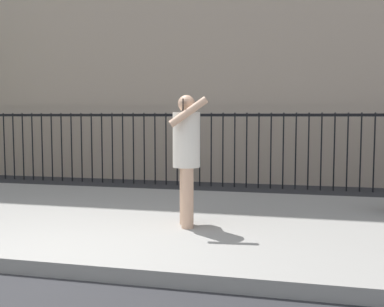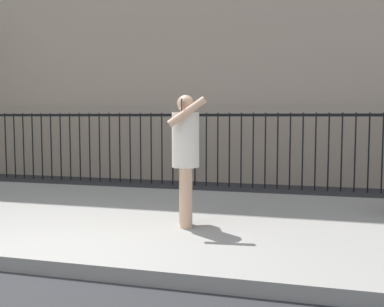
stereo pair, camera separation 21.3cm
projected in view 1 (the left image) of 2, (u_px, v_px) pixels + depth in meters
The scene contains 4 objects.
ground_plane at pixel (29, 276), 4.37m from camera, with size 60.00×60.00×0.00m, color #28282B.
sidewalk at pixel (118, 218), 6.50m from camera, with size 28.00×4.40×0.15m, color gray.
iron_fence at pixel (183, 139), 10.01m from camera, with size 12.03×0.04×1.60m.
pedestrian_on_phone at pixel (186, 151), 5.68m from camera, with size 0.53×0.72×1.64m.
Camera 1 is at (2.50, -3.79, 1.53)m, focal length 42.72 mm.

